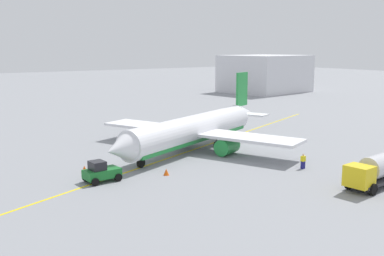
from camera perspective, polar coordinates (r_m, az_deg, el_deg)
ground_plane at (r=61.99m, az=0.00°, el=-2.73°), size 400.00×400.00×0.00m
airplane at (r=61.87m, az=0.26°, el=-0.25°), size 32.04×28.57×9.65m
fuel_tanker at (r=49.86m, az=21.99°, el=-4.61°), size 10.14×3.71×3.15m
pushback_tug at (r=48.57m, az=-11.07°, el=-5.30°), size 3.74×2.55×2.20m
refueling_worker at (r=54.12m, az=13.43°, el=-4.01°), size 0.54×0.39×1.71m
safety_cone_nose at (r=50.22m, az=-3.17°, el=-5.40°), size 0.63×0.63×0.69m
safety_cone_wingtip at (r=52.79m, az=-13.03°, el=-4.88°), size 0.62×0.62×0.69m
distant_hangar at (r=142.21m, az=8.91°, el=6.59°), size 25.46×22.74×10.93m
taxi_line_marking at (r=61.99m, az=0.00°, el=-2.73°), size 73.50×31.66×0.01m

